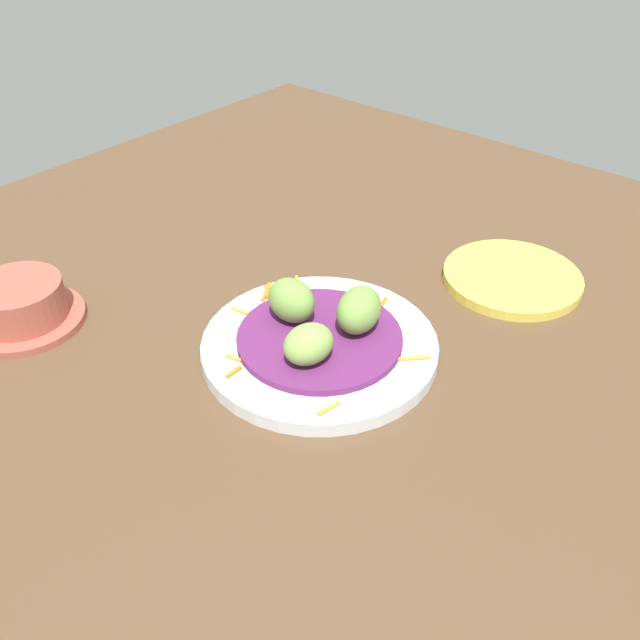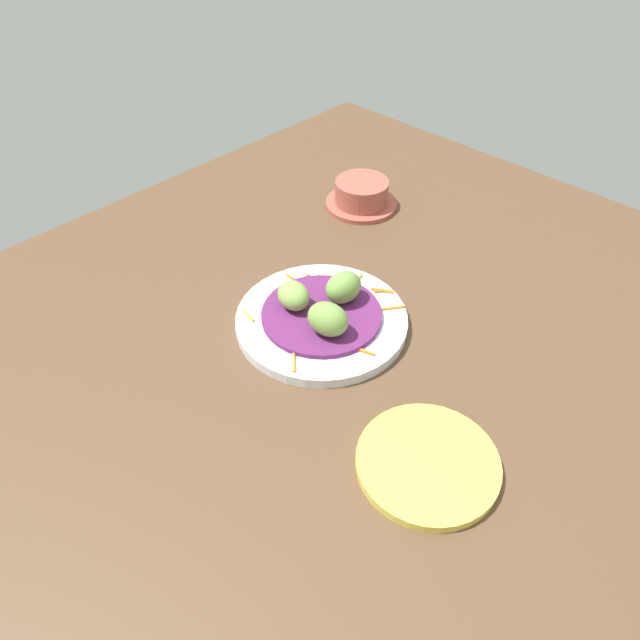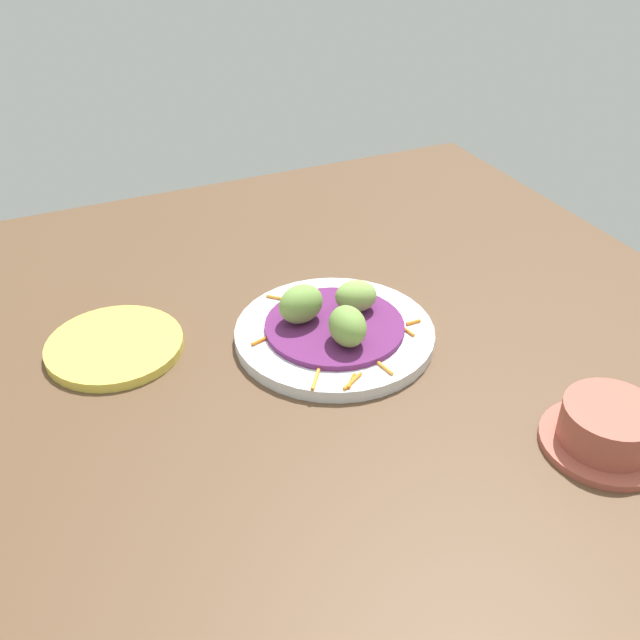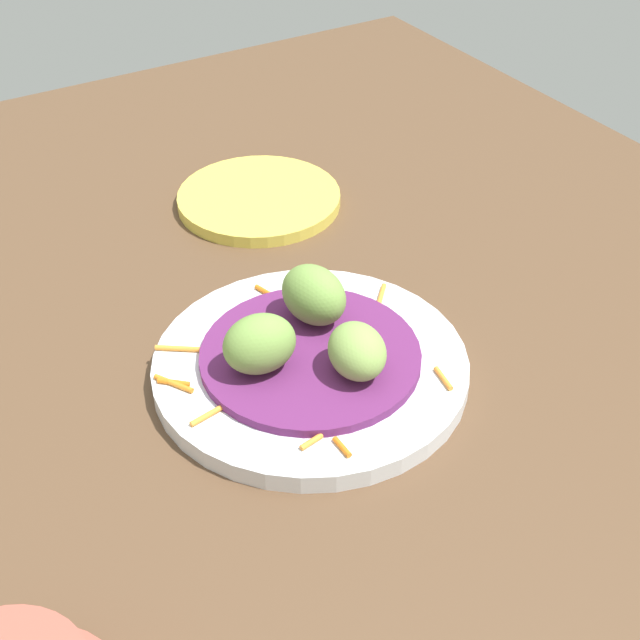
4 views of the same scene
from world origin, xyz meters
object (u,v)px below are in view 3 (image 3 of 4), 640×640
at_px(main_plate, 334,334).
at_px(guac_scoop_left, 348,326).
at_px(terracotta_bowl, 608,429).
at_px(guac_scoop_right, 301,304).
at_px(side_plate_small, 115,346).
at_px(guac_scoop_center, 356,296).

relative_size(main_plate, guac_scoop_left, 4.40).
bearing_deg(main_plate, terracotta_bowl, -148.97).
height_order(guac_scoop_right, side_plate_small, guac_scoop_right).
height_order(guac_scoop_left, terracotta_bowl, guac_scoop_left).
distance_m(guac_scoop_center, guac_scoop_right, 0.07).
xyz_separation_m(guac_scoop_left, side_plate_small, (0.13, 0.24, -0.04)).
distance_m(main_plate, terracotta_bowl, 0.32).
bearing_deg(guac_scoop_right, guac_scoop_left, -154.61).
xyz_separation_m(main_plate, side_plate_small, (0.09, 0.24, -0.00)).
bearing_deg(main_plate, side_plate_small, 70.55).
bearing_deg(guac_scoop_right, terracotta_bowl, -146.30).
bearing_deg(side_plate_small, guac_scoop_left, -117.69).
relative_size(guac_scoop_left, terracotta_bowl, 0.43).
relative_size(main_plate, guac_scoop_right, 4.23).
xyz_separation_m(side_plate_small, terracotta_bowl, (-0.36, -0.41, 0.02)).
distance_m(main_plate, guac_scoop_left, 0.05).
distance_m(side_plate_small, terracotta_bowl, 0.54).
bearing_deg(side_plate_small, guac_scoop_center, -103.81).
distance_m(main_plate, guac_scoop_right, 0.05).
height_order(guac_scoop_center, side_plate_small, guac_scoop_center).
distance_m(guac_scoop_left, terracotta_bowl, 0.29).
bearing_deg(side_plate_small, main_plate, -109.45).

